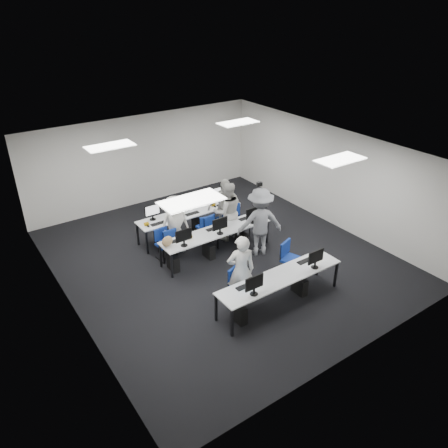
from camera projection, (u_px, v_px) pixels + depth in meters
room at (220, 208)px, 11.23m from camera, size 9.00×9.02×3.00m
ceiling_panels at (220, 152)px, 10.54m from camera, size 5.20×4.60×0.02m
desk_front at (280, 278)px, 9.86m from camera, size 3.20×0.70×0.73m
desk_mid at (216, 233)px, 11.76m from camera, size 3.20×0.70×0.73m
desk_back at (190, 214)px, 12.77m from camera, size 3.20×0.70×0.73m
equipment_front at (273, 293)px, 9.91m from camera, size 2.51×0.41×1.19m
equipment_mid at (211, 245)px, 11.80m from camera, size 2.91×0.41×1.19m
equipment_back at (195, 221)px, 13.03m from camera, size 2.91×0.41×1.19m
chair_0 at (240, 292)px, 10.06m from camera, size 0.59×0.61×0.90m
chair_1 at (291, 266)px, 11.02m from camera, size 0.60×0.63×0.94m
chair_2 at (165, 250)px, 11.76m from camera, size 0.46×0.49×0.86m
chair_3 at (209, 238)px, 12.32m from camera, size 0.51×0.54×0.86m
chair_4 at (239, 227)px, 12.84m from camera, size 0.53×0.57×0.95m
chair_5 at (168, 246)px, 11.95m from camera, size 0.42×0.46×0.84m
chair_6 at (206, 232)px, 12.64m from camera, size 0.47×0.51×0.85m
chair_7 at (224, 224)px, 13.11m from camera, size 0.42×0.46×0.82m
handbag at (167, 241)px, 10.98m from camera, size 0.37×0.29×0.26m
student_0 at (241, 271)px, 9.78m from camera, size 0.75×0.63×1.76m
student_1 at (227, 212)px, 12.44m from camera, size 1.02×0.90×1.75m
student_2 at (175, 224)px, 11.88m from camera, size 0.83×0.56×1.64m
student_3 at (224, 207)px, 12.71m from camera, size 1.09×0.64×1.75m
photographer at (260, 222)px, 11.70m from camera, size 1.42×1.13×1.92m
dslr_camera at (259, 184)px, 11.38m from camera, size 0.20×0.22×0.10m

